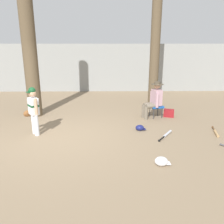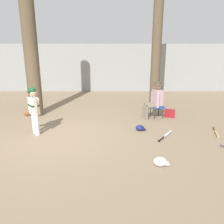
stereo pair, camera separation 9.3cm
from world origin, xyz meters
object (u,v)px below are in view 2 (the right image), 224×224
batting_helmet_white (161,162)px  batting_helmet_navy (140,128)px  young_ballplayer (34,108)px  bat_wood_tan (217,133)px  seated_spectator (155,99)px  tree_behind_spectator (157,46)px  handbag_beside_stool (170,113)px  tree_near_player (30,42)px  folding_stool (157,107)px  bat_aluminum_silver (167,135)px

batting_helmet_white → batting_helmet_navy: (-0.18, 1.98, -0.01)m
young_ballplayer → batting_helmet_white: bearing=-29.1°
young_ballplayer → bat_wood_tan: (4.96, -0.04, -0.71)m
seated_spectator → bat_wood_tan: size_ratio=1.64×
bat_wood_tan → tree_behind_spectator: bearing=108.4°
batting_helmet_navy → handbag_beside_stool: bearing=47.5°
tree_near_player → handbag_beside_stool: 5.12m
tree_behind_spectator → batting_helmet_white: size_ratio=16.08×
young_ballplayer → bat_wood_tan: size_ratio=1.78×
folding_stool → bat_aluminum_silver: (-0.02, -1.63, -0.33)m
young_ballplayer → handbag_beside_stool: bearing=20.6°
tree_behind_spectator → bat_wood_tan: tree_behind_spectator is taller
young_ballplayer → seated_spectator: bearing=22.6°
folding_stool → handbag_beside_stool: bearing=4.7°
tree_near_player → bat_aluminum_silver: bearing=-25.1°
seated_spectator → batting_helmet_navy: seated_spectator is taller
bat_aluminum_silver → batting_helmet_navy: size_ratio=2.43×
young_ballplayer → handbag_beside_stool: size_ratio=3.84×
batting_helmet_navy → young_ballplayer: bearing=-174.7°
bat_aluminum_silver → bat_wood_tan: same height
bat_wood_tan → folding_stool: bearing=132.0°
tree_behind_spectator → handbag_beside_stool: (0.22, -1.85, -2.16)m
handbag_beside_stool → batting_helmet_white: handbag_beside_stool is taller
bat_aluminum_silver → batting_helmet_navy: 0.79m
young_ballplayer → handbag_beside_stool: 4.36m
folding_stool → batting_helmet_navy: 1.43m
tree_behind_spectator → folding_stool: size_ratio=10.43×
young_ballplayer → bat_wood_tan: young_ballplayer is taller
batting_helmet_white → batting_helmet_navy: 1.99m
seated_spectator → young_ballplayer: bearing=-157.4°
handbag_beside_stool → seated_spectator: bearing=-173.4°
seated_spectator → handbag_beside_stool: bearing=6.6°
handbag_beside_stool → batting_helmet_white: 3.37m
batting_helmet_white → handbag_beside_stool: bearing=73.3°
handbag_beside_stool → batting_helmet_navy: 1.70m
bat_wood_tan → handbag_beside_stool: bearing=120.4°
batting_helmet_navy → folding_stool: bearing=60.2°
tree_near_player → batting_helmet_white: 5.52m
bat_wood_tan → batting_helmet_white: batting_helmet_white is taller
bat_wood_tan → batting_helmet_white: bearing=-138.4°
bat_wood_tan → batting_helmet_white: size_ratio=2.30×
bat_aluminum_silver → bat_wood_tan: bearing=4.5°
young_ballplayer → batting_helmet_navy: young_ballplayer is taller
bat_aluminum_silver → bat_wood_tan: (1.39, 0.11, 0.00)m
folding_stool → batting_helmet_navy: (-0.69, -1.21, -0.29)m
seated_spectator → handbag_beside_stool: (0.55, 0.06, -0.51)m
handbag_beside_stool → batting_helmet_navy: bearing=-132.5°
folding_stool → handbag_beside_stool: folding_stool is taller
batting_helmet_navy → bat_wood_tan: bearing=-8.4°
handbag_beside_stool → tree_near_player: bearing=176.9°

